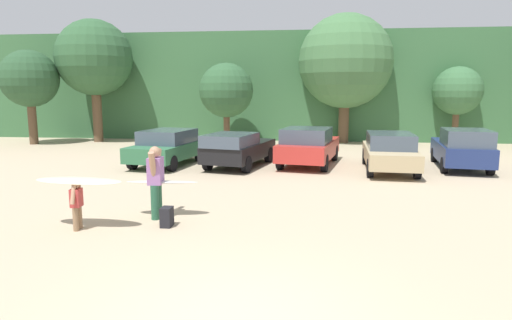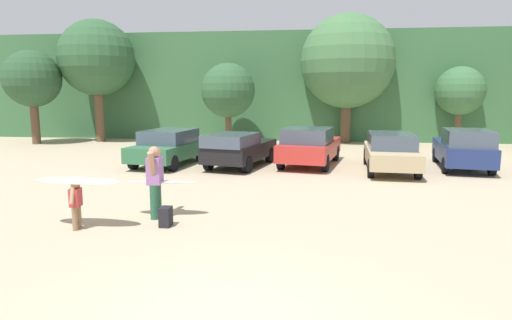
{
  "view_description": "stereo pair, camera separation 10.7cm",
  "coord_description": "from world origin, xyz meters",
  "px_view_note": "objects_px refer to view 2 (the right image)",
  "views": [
    {
      "loc": [
        0.98,
        -5.39,
        3.09
      ],
      "look_at": [
        -0.62,
        7.87,
        1.0
      ],
      "focal_mm": 31.26,
      "sensor_mm": 36.0,
      "label": 1
    },
    {
      "loc": [
        1.09,
        -5.38,
        3.09
      ],
      "look_at": [
        -0.62,
        7.87,
        1.0
      ],
      "focal_mm": 31.26,
      "sensor_mm": 36.0,
      "label": 2
    }
  ],
  "objects_px": {
    "parked_car_navy": "(464,149)",
    "surfboard_cream": "(78,180)",
    "person_child": "(76,202)",
    "backpack_dropped": "(166,217)",
    "parked_car_black": "(238,148)",
    "parked_car_red": "(310,146)",
    "parked_car_forest_green": "(169,146)",
    "parked_car_tan": "(391,151)",
    "surfboard_white": "(161,182)",
    "person_adult": "(155,178)"
  },
  "relations": [
    {
      "from": "parked_car_forest_green",
      "to": "parked_car_navy",
      "type": "relative_size",
      "value": 0.98
    },
    {
      "from": "person_adult",
      "to": "backpack_dropped",
      "type": "distance_m",
      "value": 1.13
    },
    {
      "from": "person_adult",
      "to": "person_child",
      "type": "xyz_separation_m",
      "value": [
        -1.44,
        -1.14,
        -0.37
      ]
    },
    {
      "from": "parked_car_forest_green",
      "to": "parked_car_navy",
      "type": "distance_m",
      "value": 11.88
    },
    {
      "from": "parked_car_forest_green",
      "to": "parked_car_navy",
      "type": "xyz_separation_m",
      "value": [
        11.87,
        0.43,
        0.04
      ]
    },
    {
      "from": "surfboard_white",
      "to": "parked_car_forest_green",
      "type": "bearing_deg",
      "value": -77.62
    },
    {
      "from": "parked_car_red",
      "to": "person_child",
      "type": "xyz_separation_m",
      "value": [
        -5.08,
        -9.36,
        -0.2
      ]
    },
    {
      "from": "parked_car_red",
      "to": "surfboard_white",
      "type": "relative_size",
      "value": 2.57
    },
    {
      "from": "person_child",
      "to": "parked_car_red",
      "type": "bearing_deg",
      "value": -123.85
    },
    {
      "from": "parked_car_forest_green",
      "to": "surfboard_white",
      "type": "relative_size",
      "value": 2.39
    },
    {
      "from": "parked_car_forest_green",
      "to": "backpack_dropped",
      "type": "xyz_separation_m",
      "value": [
        2.66,
        -8.32,
        -0.55
      ]
    },
    {
      "from": "surfboard_white",
      "to": "parked_car_black",
      "type": "bearing_deg",
      "value": -100.01
    },
    {
      "from": "parked_car_forest_green",
      "to": "person_adult",
      "type": "distance_m",
      "value": 7.96
    },
    {
      "from": "person_child",
      "to": "backpack_dropped",
      "type": "relative_size",
      "value": 2.46
    },
    {
      "from": "parked_car_forest_green",
      "to": "person_child",
      "type": "xyz_separation_m",
      "value": [
        0.76,
        -8.79,
        -0.15
      ]
    },
    {
      "from": "backpack_dropped",
      "to": "parked_car_black",
      "type": "bearing_deg",
      "value": 87.74
    },
    {
      "from": "person_child",
      "to": "person_adult",
      "type": "bearing_deg",
      "value": -146.98
    },
    {
      "from": "parked_car_navy",
      "to": "parked_car_black",
      "type": "bearing_deg",
      "value": 101.5
    },
    {
      "from": "parked_car_red",
      "to": "parked_car_tan",
      "type": "height_order",
      "value": "parked_car_red"
    },
    {
      "from": "parked_car_tan",
      "to": "person_child",
      "type": "xyz_separation_m",
      "value": [
        -8.2,
        -8.43,
        -0.16
      ]
    },
    {
      "from": "parked_car_red",
      "to": "parked_car_navy",
      "type": "distance_m",
      "value": 6.04
    },
    {
      "from": "surfboard_cream",
      "to": "backpack_dropped",
      "type": "relative_size",
      "value": 4.64
    },
    {
      "from": "parked_car_black",
      "to": "parked_car_navy",
      "type": "bearing_deg",
      "value": -73.3
    },
    {
      "from": "parked_car_navy",
      "to": "backpack_dropped",
      "type": "distance_m",
      "value": 12.72
    },
    {
      "from": "parked_car_navy",
      "to": "surfboard_cream",
      "type": "height_order",
      "value": "parked_car_navy"
    },
    {
      "from": "parked_car_navy",
      "to": "surfboard_white",
      "type": "bearing_deg",
      "value": 137.14
    },
    {
      "from": "parked_car_red",
      "to": "person_child",
      "type": "distance_m",
      "value": 10.66
    },
    {
      "from": "parked_car_tan",
      "to": "surfboard_white",
      "type": "bearing_deg",
      "value": 140.56
    },
    {
      "from": "person_child",
      "to": "parked_car_black",
      "type": "bearing_deg",
      "value": -109.87
    },
    {
      "from": "parked_car_black",
      "to": "parked_car_tan",
      "type": "xyz_separation_m",
      "value": [
        5.97,
        -0.17,
        0.02
      ]
    },
    {
      "from": "parked_car_black",
      "to": "person_child",
      "type": "relative_size",
      "value": 4.03
    },
    {
      "from": "parked_car_red",
      "to": "backpack_dropped",
      "type": "xyz_separation_m",
      "value": [
        -3.18,
        -8.9,
        -0.6
      ]
    },
    {
      "from": "parked_car_forest_green",
      "to": "parked_car_tan",
      "type": "bearing_deg",
      "value": -83.44
    },
    {
      "from": "parked_car_navy",
      "to": "surfboard_white",
      "type": "height_order",
      "value": "parked_car_navy"
    },
    {
      "from": "surfboard_white",
      "to": "backpack_dropped",
      "type": "distance_m",
      "value": 1.1
    },
    {
      "from": "parked_car_black",
      "to": "surfboard_cream",
      "type": "relative_size",
      "value": 2.13
    },
    {
      "from": "parked_car_red",
      "to": "surfboard_white",
      "type": "xyz_separation_m",
      "value": [
        -3.54,
        -8.08,
        0.04
      ]
    },
    {
      "from": "parked_car_tan",
      "to": "person_adult",
      "type": "distance_m",
      "value": 9.94
    },
    {
      "from": "surfboard_cream",
      "to": "backpack_dropped",
      "type": "height_order",
      "value": "surfboard_cream"
    },
    {
      "from": "parked_car_navy",
      "to": "surfboard_cream",
      "type": "bearing_deg",
      "value": 136.84
    },
    {
      "from": "parked_car_navy",
      "to": "surfboard_white",
      "type": "relative_size",
      "value": 2.45
    },
    {
      "from": "surfboard_cream",
      "to": "parked_car_tan",
      "type": "bearing_deg",
      "value": -131.58
    },
    {
      "from": "parked_car_tan",
      "to": "surfboard_white",
      "type": "height_order",
      "value": "parked_car_tan"
    },
    {
      "from": "person_child",
      "to": "backpack_dropped",
      "type": "distance_m",
      "value": 2.0
    },
    {
      "from": "person_adult",
      "to": "surfboard_white",
      "type": "relative_size",
      "value": 0.97
    },
    {
      "from": "parked_car_navy",
      "to": "surfboard_white",
      "type": "distance_m",
      "value": 12.43
    },
    {
      "from": "parked_car_red",
      "to": "backpack_dropped",
      "type": "relative_size",
      "value": 10.39
    },
    {
      "from": "parked_car_red",
      "to": "surfboard_white",
      "type": "distance_m",
      "value": 8.82
    },
    {
      "from": "parked_car_forest_green",
      "to": "person_adult",
      "type": "xyz_separation_m",
      "value": [
        2.19,
        -7.65,
        0.22
      ]
    },
    {
      "from": "parked_car_navy",
      "to": "person_adult",
      "type": "distance_m",
      "value": 12.61
    }
  ]
}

